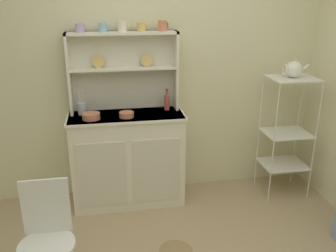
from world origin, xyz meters
TOP-DOWN VIEW (x-y plane):
  - wall_back at (0.00, 1.62)m, footprint 3.84×0.05m
  - hutch_cabinet at (-0.35, 1.37)m, footprint 1.08×0.45m
  - hutch_shelf_unit at (-0.35, 1.53)m, footprint 1.00×0.18m
  - bakers_rack at (1.22, 1.27)m, footprint 0.44×0.37m
  - wire_chair at (-0.95, 0.22)m, footprint 0.36×0.36m
  - cup_lilac_0 at (-0.71, 1.49)m, footprint 0.10×0.08m
  - cup_sky_1 at (-0.51, 1.49)m, footprint 0.09×0.07m
  - cup_cream_2 at (-0.34, 1.49)m, footprint 0.10×0.08m
  - cup_gold_3 at (-0.17, 1.49)m, footprint 0.09×0.08m
  - cup_terracotta_4 at (0.02, 1.49)m, footprint 0.09×0.08m
  - bowl_mixing_large at (-0.66, 1.29)m, footprint 0.16×0.16m
  - bowl_floral_medium at (-0.35, 1.29)m, footprint 0.13×0.13m
  - jam_bottle at (0.05, 1.45)m, footprint 0.05×0.05m
  - utensil_jar at (-0.75, 1.45)m, footprint 0.08×0.08m
  - porcelain_teapot at (1.22, 1.27)m, footprint 0.25×0.16m

SIDE VIEW (x-z plane):
  - hutch_cabinet at x=-0.35m, z-range 0.01..0.91m
  - wire_chair at x=-0.95m, z-range 0.09..0.94m
  - bakers_rack at x=1.22m, z-range 0.13..1.34m
  - bowl_floral_medium at x=-0.35m, z-range 0.90..0.95m
  - bowl_mixing_large at x=-0.66m, z-range 0.90..0.96m
  - utensil_jar at x=-0.75m, z-range 0.84..1.09m
  - jam_bottle at x=0.05m, z-range 0.88..1.08m
  - wall_back at x=0.00m, z-range 0.00..2.50m
  - porcelain_teapot at x=1.22m, z-range 1.20..1.38m
  - hutch_shelf_unit at x=-0.35m, z-range 0.96..1.70m
  - cup_gold_3 at x=-0.17m, z-range 1.64..1.71m
  - cup_lilac_0 at x=-0.71m, z-range 1.64..1.71m
  - cup_sky_1 at x=-0.51m, z-range 1.64..1.72m
  - cup_cream_2 at x=-0.34m, z-range 1.64..1.73m
  - cup_terracotta_4 at x=0.02m, z-range 1.64..1.73m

